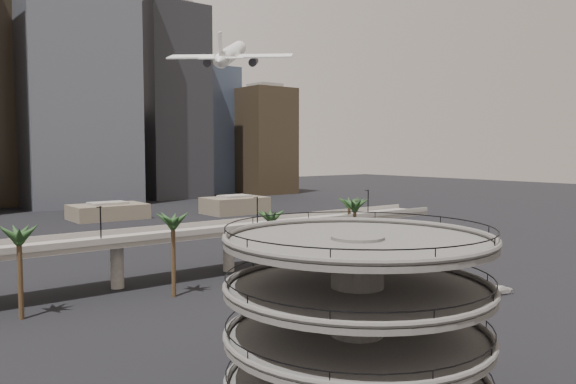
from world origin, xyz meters
TOP-DOWN VIEW (x-y plane):
  - ground at (0.00, 0.00)m, footprint 700.00×700.00m
  - parking_ramp at (-13.00, -4.00)m, footprint 22.20×22.20m
  - overpass at (0.00, 55.00)m, footprint 130.00×9.30m
  - palm_trees at (11.58, 47.18)m, footprint 76.40×18.40m
  - low_buildings at (6.89, 142.30)m, footprint 135.00×27.50m
  - skyline at (15.11, 217.08)m, footprint 269.00×86.00m
  - airborne_jet at (20.39, 68.67)m, footprint 23.81×25.01m
  - car_a at (-8.61, 17.11)m, footprint 4.76×3.25m
  - car_b at (12.22, 22.03)m, footprint 4.59×1.66m
  - car_c at (36.84, 13.16)m, footprint 4.95×2.54m

SIDE VIEW (x-z plane):
  - ground at x=0.00m, z-range 0.00..0.00m
  - car_c at x=36.84m, z-range 0.00..1.37m
  - car_b at x=12.22m, z-range 0.00..1.50m
  - car_a at x=-8.61m, z-range 0.00..1.51m
  - low_buildings at x=6.89m, z-range -0.54..6.26m
  - overpass at x=0.00m, z-range -0.01..14.69m
  - parking_ramp at x=-13.00m, z-range 1.16..18.51m
  - palm_trees at x=11.58m, z-range 4.30..18.30m
  - skyline at x=15.11m, z-range -15.94..102.65m
  - airborne_jet at x=20.39m, z-range 38.49..49.67m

